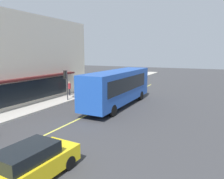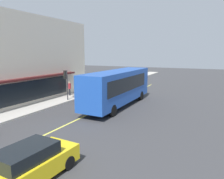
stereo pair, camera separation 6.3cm
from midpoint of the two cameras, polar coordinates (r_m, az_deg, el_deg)
name	(u,v)px [view 1 (the left image)]	position (r m, az deg, el deg)	size (l,w,h in m)	color
ground	(97,110)	(19.87, -4.04, -5.52)	(120.00, 120.00, 0.00)	#38383A
sidewalk	(50,103)	(23.09, -16.17, -3.53)	(80.00, 2.51, 0.15)	#B2ADA3
lane_centre_stripe	(97,110)	(19.87, -4.04, -5.51)	(36.00, 0.16, 0.01)	#D8D14C
bus	(119,86)	(21.07, 1.66, 0.91)	(11.15, 2.68, 3.50)	#1E4CAD
traffic_light	(66,78)	(23.67, -12.30, 3.00)	(0.30, 0.52, 3.20)	#2D2D33
car_yellow	(30,164)	(9.84, -21.22, -18.06)	(4.39, 2.03, 1.52)	yellow
pedestrian_by_curb	(69,87)	(26.20, -11.35, 0.62)	(0.34, 0.34, 1.67)	black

